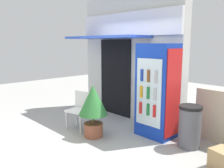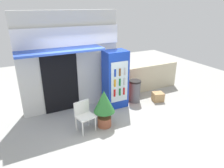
% 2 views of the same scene
% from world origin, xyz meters
% --- Properties ---
extents(ground, '(16.00, 16.00, 0.00)m').
position_xyz_m(ground, '(0.00, 0.00, 0.00)').
color(ground, '#A3A39E').
extents(storefront_building, '(3.22, 1.09, 3.18)m').
position_xyz_m(storefront_building, '(-0.41, 1.62, 1.63)').
color(storefront_building, silver).
rests_on(storefront_building, ground).
extents(drink_cooler, '(0.77, 0.63, 1.95)m').
position_xyz_m(drink_cooler, '(0.96, 1.03, 0.98)').
color(drink_cooler, '#1438B2').
rests_on(drink_cooler, ground).
extents(plastic_chair, '(0.55, 0.50, 0.86)m').
position_xyz_m(plastic_chair, '(-0.50, 0.11, 0.51)').
color(plastic_chair, silver).
rests_on(plastic_chair, ground).
extents(potted_plant_near_shop, '(0.61, 0.61, 1.11)m').
position_xyz_m(potted_plant_near_shop, '(0.07, 0.02, 0.69)').
color(potted_plant_near_shop, '#995138').
rests_on(potted_plant_near_shop, ground).
extents(trash_bin, '(0.43, 0.43, 0.81)m').
position_xyz_m(trash_bin, '(1.73, 1.01, 0.41)').
color(trash_bin, '#595960').
rests_on(trash_bin, ground).
extents(stone_boundary_wall, '(2.61, 0.23, 1.05)m').
position_xyz_m(stone_boundary_wall, '(2.86, 1.67, 0.53)').
color(stone_boundary_wall, beige).
rests_on(stone_boundary_wall, ground).
extents(cardboard_box, '(0.45, 0.43, 0.32)m').
position_xyz_m(cardboard_box, '(2.53, 0.66, 0.16)').
color(cardboard_box, tan).
rests_on(cardboard_box, ground).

